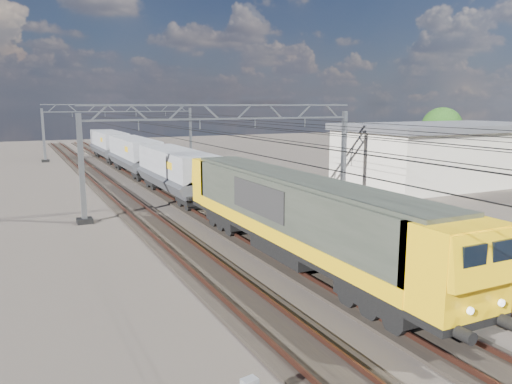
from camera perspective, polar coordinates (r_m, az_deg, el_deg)
name	(u,v)px	position (r m, az deg, el deg)	size (l,w,h in m)	color
ground	(254,221)	(30.85, -0.18, -3.32)	(160.00, 160.00, 0.00)	black
track_outer_west	(159,230)	(28.79, -11.01, -4.33)	(2.60, 140.00, 0.30)	black
track_loco	(224,223)	(30.03, -3.62, -3.57)	(2.60, 140.00, 0.30)	black
track_inner_east	(283,217)	(31.73, 3.07, -2.82)	(2.60, 140.00, 0.30)	black
track_outer_east	(335,211)	(33.82, 9.00, -2.13)	(2.60, 140.00, 0.30)	black
catenary_gantry_mid	(229,152)	(33.81, -3.16, 4.55)	(19.90, 0.90, 7.11)	gray
catenary_gantry_far	(121,129)	(68.34, -15.13, 6.99)	(19.90, 0.90, 7.11)	gray
overhead_wires	(207,123)	(37.40, -5.61, 7.88)	(12.03, 140.00, 0.53)	black
locomotive	(294,213)	(22.39, 4.36, -2.37)	(2.76, 21.10, 3.62)	black
hopper_wagon_lead	(176,169)	(38.49, -9.11, 2.60)	(3.38, 13.00, 3.25)	black
hopper_wagon_mid	(134,153)	(52.16, -13.72, 4.36)	(3.38, 13.00, 3.25)	black
hopper_wagon_third	(109,143)	(66.05, -16.42, 5.37)	(3.38, 13.00, 3.25)	black
industrial_shed	(444,153)	(48.39, 20.65, 4.17)	(18.60, 10.60, 5.40)	silver
tree_far	(445,130)	(59.65, 20.82, 6.68)	(5.07, 4.67, 6.78)	#322717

